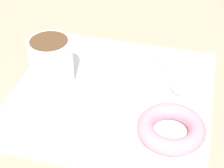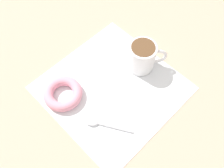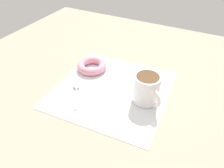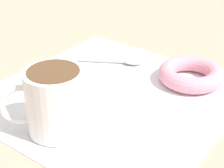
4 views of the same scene
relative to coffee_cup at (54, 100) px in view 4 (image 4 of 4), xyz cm
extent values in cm
cube|color=tan|center=(13.11, 1.84, -5.82)|extent=(120.00, 120.00, 2.00)
cube|color=white|center=(11.48, -0.15, -4.67)|extent=(36.56, 36.56, 0.30)
cylinder|color=white|center=(0.17, -0.15, -0.19)|extent=(7.79, 7.79, 8.66)
cylinder|color=brown|center=(0.17, -0.15, 3.95)|extent=(6.59, 6.59, 0.60)
torus|color=white|center=(-3.17, 2.69, -0.19)|extent=(4.97, 4.41, 5.75)
torus|color=pink|center=(23.22, -7.16, -3.19)|extent=(10.67, 10.67, 2.66)
ellipsoid|color=silver|center=(22.45, 3.97, -4.07)|extent=(3.98, 4.33, 0.90)
cylinder|color=silver|center=(19.14, 9.01, -4.24)|extent=(5.99, 8.72, 0.56)
camera|label=1|loc=(26.68, -49.07, 37.80)|focal=60.00mm
camera|label=2|loc=(34.03, 24.88, 57.58)|focal=40.00mm
camera|label=3|loc=(-13.35, 48.42, 39.96)|focal=35.00mm
camera|label=4|loc=(-26.54, -31.72, 25.28)|focal=60.00mm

